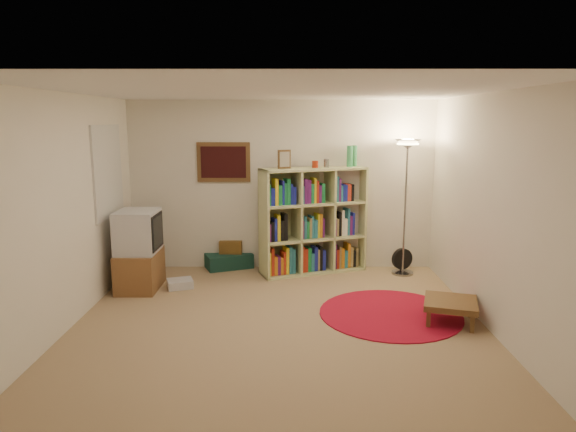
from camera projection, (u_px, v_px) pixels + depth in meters
The scene contains 12 objects.
room at pixel (273, 211), 5.45m from camera, with size 4.54×4.54×2.54m.
bookshelf at pixel (312, 222), 7.46m from camera, with size 1.59×0.95×1.85m.
floor_lamp at pixel (407, 163), 7.18m from camera, with size 0.41×0.41×1.95m.
floor_fan at pixel (402, 260), 7.53m from camera, with size 0.32×0.21×0.36m.
tv_stand at pixel (139, 251), 6.74m from camera, with size 0.52×0.72×1.05m.
dvd_box at pixel (180, 284), 6.86m from camera, with size 0.40×0.36×0.11m.
suitcase at pixel (228, 260), 7.81m from camera, with size 0.79×0.66×0.22m.
wicker_basket at pixel (231, 246), 7.81m from camera, with size 0.35×0.26×0.19m.
duffel_bag at pixel (286, 260), 7.76m from camera, with size 0.40×0.35×0.24m.
paper_towel at pixel (283, 263), 7.61m from camera, with size 0.13×0.13×0.25m.
red_rug at pixel (390, 314), 5.93m from camera, with size 1.64×1.64×0.01m.
side_table at pixel (451, 304), 5.65m from camera, with size 0.70×0.70×0.26m.
Camera 1 is at (0.11, -5.32, 2.21)m, focal length 32.00 mm.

